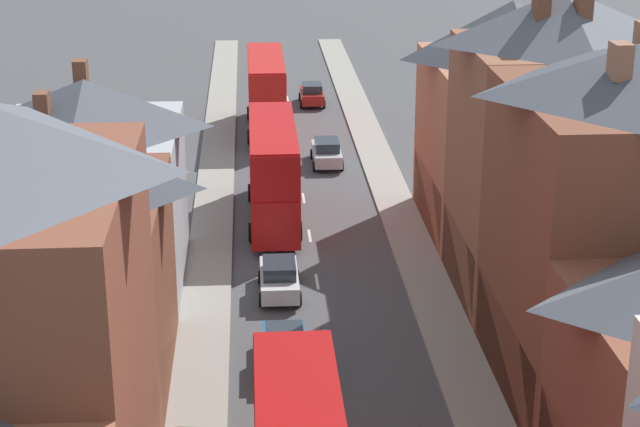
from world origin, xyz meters
TOP-DOWN VIEW (x-y plane):
  - pavement_left at (-5.10, 38.00)m, footprint 2.20×104.00m
  - pavement_right at (5.10, 38.00)m, footprint 2.20×104.00m
  - centre_line_dashes at (0.00, 36.00)m, footprint 0.14×97.80m
  - double_decker_bus_mid_street at (-1.81, 56.32)m, footprint 2.74×10.80m
  - double_decker_bus_far_approaching at (-1.81, 38.40)m, footprint 2.74×10.80m
  - car_near_blue at (-1.80, 28.69)m, footprint 1.90×4.03m
  - car_near_silver at (1.80, 48.38)m, footprint 1.90×4.22m
  - car_parked_left_a at (-1.80, 21.69)m, footprint 1.90×4.20m
  - car_parked_right_a at (1.80, 63.95)m, footprint 1.90×3.90m

SIDE VIEW (x-z plane):
  - centre_line_dashes at x=0.00m, z-range 0.00..0.01m
  - pavement_left at x=-5.10m, z-range 0.00..0.14m
  - pavement_right at x=5.10m, z-range 0.00..0.14m
  - car_parked_left_a at x=-1.80m, z-range 0.01..1.64m
  - car_near_silver at x=1.80m, z-range 0.01..1.66m
  - car_parked_right_a at x=1.80m, z-range 0.00..1.66m
  - car_near_blue at x=-1.80m, z-range 0.00..1.67m
  - double_decker_bus_mid_street at x=-1.81m, z-range 0.17..5.47m
  - double_decker_bus_far_approaching at x=-1.81m, z-range 0.17..5.47m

